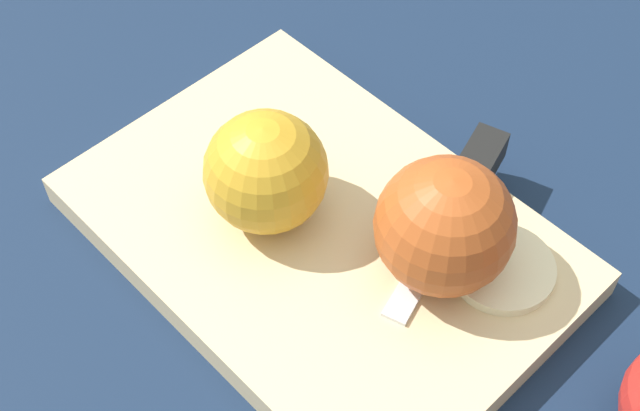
{
  "coord_description": "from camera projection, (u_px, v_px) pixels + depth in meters",
  "views": [
    {
      "loc": [
        0.2,
        -0.28,
        0.49
      ],
      "look_at": [
        0.0,
        0.0,
        0.04
      ],
      "focal_mm": 50.0,
      "sensor_mm": 36.0,
      "label": 1
    }
  ],
  "objects": [
    {
      "name": "cutting_board",
      "position": [
        320.0,
        235.0,
        0.59
      ],
      "size": [
        0.35,
        0.27,
        0.02
      ],
      "color": "#D1B789",
      "rests_on": "ground_plane"
    },
    {
      "name": "apple_half_left",
      "position": [
        265.0,
        172.0,
        0.55
      ],
      "size": [
        0.08,
        0.08,
        0.08
      ],
      "rotation": [
        0.0,
        0.0,
        3.35
      ],
      "color": "gold",
      "rests_on": "cutting_board"
    },
    {
      "name": "apple_slice",
      "position": [
        502.0,
        268.0,
        0.55
      ],
      "size": [
        0.07,
        0.07,
        0.01
      ],
      "color": "beige",
      "rests_on": "cutting_board"
    },
    {
      "name": "ground_plane",
      "position": [
        320.0,
        246.0,
        0.59
      ],
      "size": [
        4.0,
        4.0,
        0.0
      ],
      "primitive_type": "plane",
      "color": "#14233D"
    },
    {
      "name": "apple_half_right",
      "position": [
        445.0,
        226.0,
        0.52
      ],
      "size": [
        0.08,
        0.08,
        0.08
      ],
      "rotation": [
        0.0,
        0.0,
        0.14
      ],
      "color": "#AD4C1E",
      "rests_on": "cutting_board"
    },
    {
      "name": "knife",
      "position": [
        468.0,
        182.0,
        0.58
      ],
      "size": [
        0.04,
        0.16,
        0.02
      ],
      "rotation": [
        0.0,
        0.0,
        -1.46
      ],
      "color": "silver",
      "rests_on": "cutting_board"
    }
  ]
}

